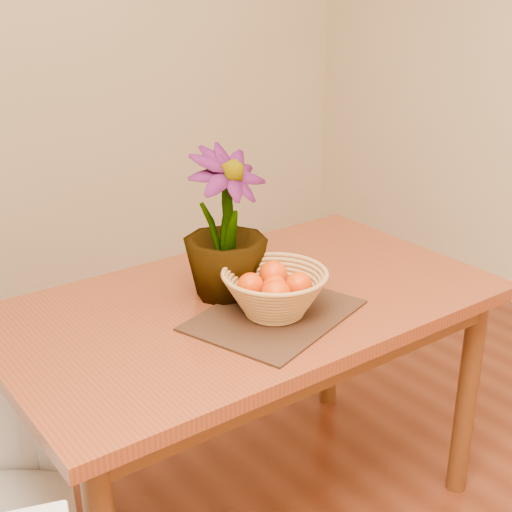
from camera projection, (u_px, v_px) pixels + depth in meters
table at (249, 326)px, 2.03m from camera, size 1.40×0.80×0.75m
placemat at (274, 315)px, 1.90m from camera, size 0.52×0.45×0.01m
wicker_basket at (275, 295)px, 1.88m from camera, size 0.28×0.28×0.12m
orange_pile at (275, 285)px, 1.87m from camera, size 0.18×0.18×0.08m
potted_plant at (225, 225)px, 1.95m from camera, size 0.28×0.28×0.42m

